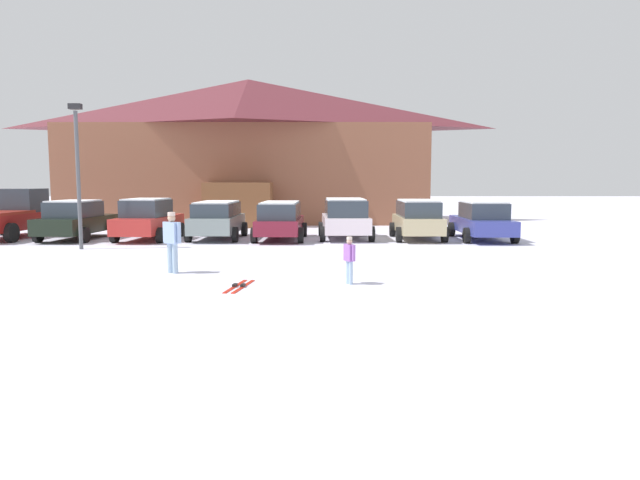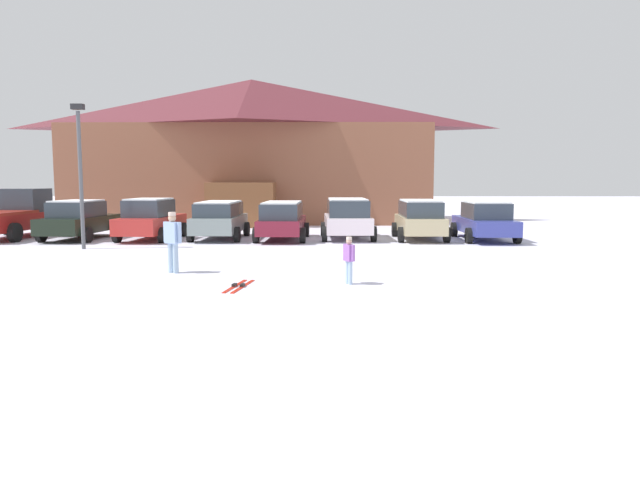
# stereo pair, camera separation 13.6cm
# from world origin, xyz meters

# --- Properties ---
(ground) EXTENTS (160.00, 160.00, 0.00)m
(ground) POSITION_xyz_m (0.00, 0.00, 0.00)
(ground) COLOR silver
(ski_lodge) EXTENTS (21.76, 10.32, 8.69)m
(ski_lodge) POSITION_xyz_m (-4.25, 26.20, 4.41)
(ski_lodge) COLOR brown
(ski_lodge) RESTS_ON ground
(parked_black_sedan) EXTENTS (2.39, 4.44, 1.68)m
(parked_black_sedan) POSITION_xyz_m (-10.19, 14.68, 0.85)
(parked_black_sedan) COLOR black
(parked_black_sedan) RESTS_ON ground
(parked_red_sedan) EXTENTS (2.31, 4.36, 1.76)m
(parked_red_sedan) POSITION_xyz_m (-7.08, 14.59, 0.88)
(parked_red_sedan) COLOR red
(parked_red_sedan) RESTS_ON ground
(parked_grey_wagon) EXTENTS (2.18, 4.19, 1.62)m
(parked_grey_wagon) POSITION_xyz_m (-4.19, 14.89, 0.88)
(parked_grey_wagon) COLOR gray
(parked_grey_wagon) RESTS_ON ground
(parked_maroon_van) EXTENTS (2.18, 4.32, 1.62)m
(parked_maroon_van) POSITION_xyz_m (-1.46, 14.59, 0.88)
(parked_maroon_van) COLOR maroon
(parked_maroon_van) RESTS_ON ground
(parked_white_suv) EXTENTS (2.35, 4.07, 1.74)m
(parked_white_suv) POSITION_xyz_m (1.32, 15.09, 0.93)
(parked_white_suv) COLOR white
(parked_white_suv) RESTS_ON ground
(parked_beige_suv) EXTENTS (2.10, 4.02, 1.69)m
(parked_beige_suv) POSITION_xyz_m (4.40, 14.80, 0.91)
(parked_beige_suv) COLOR tan
(parked_beige_suv) RESTS_ON ground
(parked_blue_hatchback) EXTENTS (2.18, 4.65, 1.64)m
(parked_blue_hatchback) POSITION_xyz_m (7.11, 14.62, 0.83)
(parked_blue_hatchback) COLOR #373F96
(parked_blue_hatchback) RESTS_ON ground
(pickup_truck) EXTENTS (2.61, 5.30, 2.15)m
(pickup_truck) POSITION_xyz_m (-13.36, 15.29, 0.99)
(pickup_truck) COLOR maroon
(pickup_truck) RESTS_ON ground
(skier_adult_in_blue_parka) EXTENTS (0.56, 0.40, 1.67)m
(skier_adult_in_blue_parka) POSITION_xyz_m (-3.74, 5.85, 0.94)
(skier_adult_in_blue_parka) COLOR #9BB6D0
(skier_adult_in_blue_parka) RESTS_ON ground
(skier_child_in_purple_jacket) EXTENTS (0.29, 0.38, 1.16)m
(skier_child_in_purple_jacket) POSITION_xyz_m (1.01, 4.22, 0.66)
(skier_child_in_purple_jacket) COLOR #9BB9D5
(skier_child_in_purple_jacket) RESTS_ON ground
(pair_of_skis) EXTENTS (0.54, 1.72, 0.08)m
(pair_of_skis) POSITION_xyz_m (-1.63, 3.84, 0.02)
(pair_of_skis) COLOR red
(pair_of_skis) RESTS_ON ground
(lamp_post) EXTENTS (0.44, 0.24, 5.26)m
(lamp_post) POSITION_xyz_m (-8.54, 11.25, 2.98)
(lamp_post) COLOR #515459
(lamp_post) RESTS_ON ground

